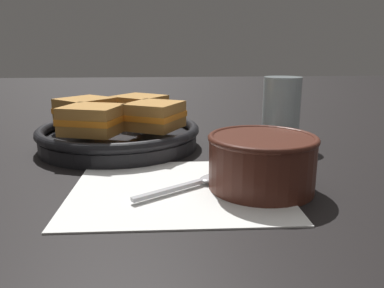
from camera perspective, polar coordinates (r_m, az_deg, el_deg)
ground_plane at (r=0.54m, az=-1.82°, el=-4.83°), size 4.00×4.00×0.00m
napkin at (r=0.49m, az=-2.10°, el=-6.70°), size 0.28×0.24×0.00m
soup_bowl at (r=0.49m, az=10.59°, el=-2.22°), size 0.14×0.14×0.07m
spoon at (r=0.50m, az=1.62°, el=-5.63°), size 0.14×0.10×0.01m
skillet at (r=0.71m, az=-10.99°, el=1.22°), size 0.30×0.30×0.04m
sandwich_near_left at (r=0.66m, az=-5.74°, el=4.35°), size 0.12×0.12×0.05m
sandwich_near_right at (r=0.76m, az=-8.00°, el=5.59°), size 0.12×0.12×0.05m
sandwich_far_left at (r=0.75m, az=-15.97°, el=4.98°), size 0.12×0.12×0.05m
sandwich_far_right at (r=0.64m, az=-14.90°, el=3.62°), size 0.11×0.11×0.05m
drinking_glass at (r=0.73m, az=13.43°, el=4.93°), size 0.07×0.07×0.13m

